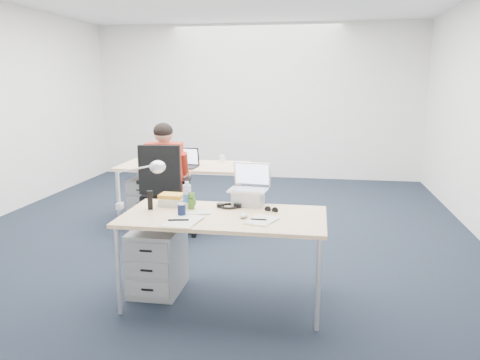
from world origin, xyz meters
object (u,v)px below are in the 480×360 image
object	(u,v)px
wireless_keyboard	(194,213)
water_bottle	(187,195)
office_chair	(165,212)
computer_mouse	(244,215)
seated_person	(168,179)
desk_far	(184,168)
desk_lamp	(134,184)
dark_laptop	(182,158)
far_cup	(222,159)
silver_laptop	(248,185)
sunglasses	(271,210)
can_koozie	(182,210)
drawer_pedestal_near	(158,260)
cordless_phone	(150,200)
bear_figurine	(191,200)
drawer_pedestal_far	(148,199)
book_stack	(172,200)
desk_near	(224,220)

from	to	relation	value
wireless_keyboard	water_bottle	size ratio (longest dim) A/B	1.13
office_chair	computer_mouse	size ratio (longest dim) A/B	11.29
seated_person	wireless_keyboard	world-z (taller)	seated_person
desk_far	computer_mouse	size ratio (longest dim) A/B	16.42
seated_person	desk_lamp	distance (m)	1.64
wireless_keyboard	dark_laptop	world-z (taller)	dark_laptop
far_cup	computer_mouse	bearing A→B (deg)	-74.69
seated_person	desk_lamp	world-z (taller)	seated_person
silver_laptop	sunglasses	world-z (taller)	silver_laptop
seated_person	computer_mouse	size ratio (longest dim) A/B	13.42
seated_person	dark_laptop	xyz separation A→B (m)	(0.09, 0.34, 0.20)
wireless_keyboard	can_koozie	xyz separation A→B (m)	(-0.08, -0.07, 0.05)
desk_far	sunglasses	distance (m)	2.40
drawer_pedestal_near	sunglasses	bearing A→B (deg)	3.21
cordless_phone	dark_laptop	size ratio (longest dim) A/B	0.46
bear_figurine	desk_lamp	bearing A→B (deg)	169.02
seated_person	sunglasses	world-z (taller)	seated_person
office_chair	wireless_keyboard	size ratio (longest dim) A/B	4.33
office_chair	cordless_phone	distance (m)	1.51
computer_mouse	desk_lamp	bearing A→B (deg)	-174.83
wireless_keyboard	far_cup	xyz separation A→B (m)	(-0.26, 2.41, 0.04)
drawer_pedestal_far	silver_laptop	size ratio (longest dim) A/B	1.60
can_koozie	seated_person	bearing A→B (deg)	111.64
sunglasses	book_stack	bearing A→B (deg)	-165.68
computer_mouse	far_cup	size ratio (longest dim) A/B	0.99
cordless_phone	far_cup	bearing A→B (deg)	68.02
computer_mouse	drawer_pedestal_far	bearing A→B (deg)	136.19
desk_lamp	book_stack	bearing A→B (deg)	26.60
wireless_keyboard	computer_mouse	bearing A→B (deg)	-27.17
dark_laptop	computer_mouse	bearing A→B (deg)	-57.30
wireless_keyboard	far_cup	bearing A→B (deg)	74.08
drawer_pedestal_far	water_bottle	xyz separation A→B (m)	(1.09, -1.96, 0.57)
can_koozie	sunglasses	world-z (taller)	can_koozie
desk_far	office_chair	xyz separation A→B (m)	(-0.02, -0.72, -0.37)
can_koozie	bear_figurine	distance (m)	0.22
desk_lamp	sunglasses	bearing A→B (deg)	-3.49
drawer_pedestal_far	far_cup	bearing A→B (deg)	16.79
desk_near	bear_figurine	world-z (taller)	bear_figurine
drawer_pedestal_far	desk_lamp	bearing A→B (deg)	-71.96
silver_laptop	seated_person	bearing A→B (deg)	137.75
seated_person	book_stack	distance (m)	1.49
can_koozie	cordless_phone	bearing A→B (deg)	155.05
cordless_phone	sunglasses	bearing A→B (deg)	-13.20
silver_laptop	far_cup	bearing A→B (deg)	113.38
seated_person	silver_laptop	xyz separation A→B (m)	(1.14, -1.27, 0.25)
sunglasses	silver_laptop	bearing A→B (deg)	157.11
bear_figurine	sunglasses	xyz separation A→B (m)	(0.66, 0.02, -0.06)
desk_far	water_bottle	world-z (taller)	water_bottle
desk_far	can_koozie	xyz separation A→B (m)	(0.64, -2.24, 0.10)
desk_near	office_chair	xyz separation A→B (m)	(-0.98, 1.44, -0.37)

